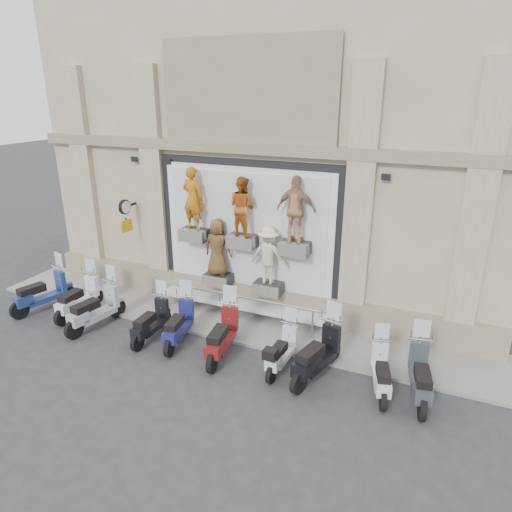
% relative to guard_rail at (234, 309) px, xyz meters
% --- Properties ---
extents(ground, '(90.00, 90.00, 0.00)m').
position_rel_guard_rail_xyz_m(ground, '(0.00, -2.00, -0.47)').
color(ground, '#2F2F32').
rests_on(ground, ground).
extents(sidewalk, '(16.00, 2.20, 0.08)m').
position_rel_guard_rail_xyz_m(sidewalk, '(0.00, 0.10, -0.43)').
color(sidewalk, gray).
rests_on(sidewalk, ground).
extents(building, '(14.00, 8.60, 12.00)m').
position_rel_guard_rail_xyz_m(building, '(0.00, 5.00, 5.54)').
color(building, '#C4B48F').
rests_on(building, ground).
extents(shop_vitrine, '(5.60, 0.83, 4.30)m').
position_rel_guard_rail_xyz_m(shop_vitrine, '(0.08, 0.74, 1.96)').
color(shop_vitrine, black).
rests_on(shop_vitrine, ground).
extents(guard_rail, '(5.06, 0.10, 0.93)m').
position_rel_guard_rail_xyz_m(guard_rail, '(0.00, 0.00, 0.00)').
color(guard_rail, '#9EA0A5').
rests_on(guard_rail, ground).
extents(clock_sign_bracket, '(0.10, 0.80, 1.02)m').
position_rel_guard_rail_xyz_m(clock_sign_bracket, '(-3.90, 0.47, 2.34)').
color(clock_sign_bracket, black).
rests_on(clock_sign_bracket, ground).
extents(scooter_a, '(1.09, 2.12, 1.65)m').
position_rel_guard_rail_xyz_m(scooter_a, '(-5.72, -1.49, 0.36)').
color(scooter_a, navy).
rests_on(scooter_a, ground).
extents(scooter_b, '(0.59, 1.93, 1.57)m').
position_rel_guard_rail_xyz_m(scooter_b, '(-4.46, -1.32, 0.32)').
color(scooter_b, silver).
rests_on(scooter_b, ground).
extents(scooter_c, '(0.91, 2.10, 1.65)m').
position_rel_guard_rail_xyz_m(scooter_c, '(-3.48, -1.71, 0.36)').
color(scooter_c, '#969CA3').
rests_on(scooter_c, ground).
extents(scooter_d, '(0.58, 1.81, 1.46)m').
position_rel_guard_rail_xyz_m(scooter_d, '(-1.68, -1.61, 0.26)').
color(scooter_d, black).
rests_on(scooter_d, ground).
extents(scooter_e, '(0.90, 1.95, 1.53)m').
position_rel_guard_rail_xyz_m(scooter_e, '(-0.90, -1.47, 0.30)').
color(scooter_e, navy).
rests_on(scooter_e, ground).
extents(scooter_f, '(0.87, 2.08, 1.64)m').
position_rel_guard_rail_xyz_m(scooter_f, '(0.45, -1.60, 0.36)').
color(scooter_f, maroon).
rests_on(scooter_f, ground).
extents(scooter_g, '(0.56, 1.71, 1.38)m').
position_rel_guard_rail_xyz_m(scooter_g, '(2.01, -1.54, 0.22)').
color(scooter_g, silver).
rests_on(scooter_g, ground).
extents(scooter_h, '(1.11, 2.16, 1.68)m').
position_rel_guard_rail_xyz_m(scooter_h, '(2.88, -1.54, 0.38)').
color(scooter_h, black).
rests_on(scooter_h, ground).
extents(scooter_i, '(0.91, 1.79, 1.40)m').
position_rel_guard_rail_xyz_m(scooter_i, '(4.32, -1.50, 0.23)').
color(scooter_i, silver).
rests_on(scooter_i, ground).
extents(scooter_j, '(0.91, 2.01, 1.57)m').
position_rel_guard_rail_xyz_m(scooter_j, '(5.12, -1.40, 0.32)').
color(scooter_j, '#31363D').
rests_on(scooter_j, ground).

